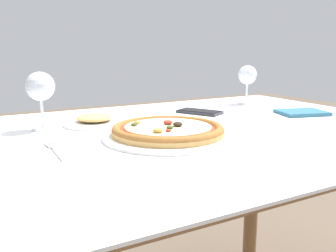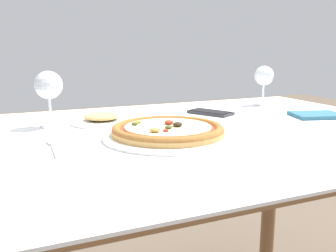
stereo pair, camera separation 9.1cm
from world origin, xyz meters
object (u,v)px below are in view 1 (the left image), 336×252
pizza_plate (168,131)px  side_plate (95,121)px  wine_glass_far_left (247,77)px  fork (56,150)px  wine_glass_far_right (40,88)px  dining_table (210,159)px  cell_phone (200,112)px

pizza_plate → side_plate: bearing=113.7°
wine_glass_far_left → fork: bearing=-158.2°
fork → wine_glass_far_right: wine_glass_far_right is taller
fork → side_plate: bearing=54.6°
fork → wine_glass_far_left: 0.87m
pizza_plate → side_plate: 0.26m
dining_table → wine_glass_far_right: size_ratio=7.72×
wine_glass_far_right → wine_glass_far_left: bearing=6.7°
dining_table → cell_phone: (0.09, 0.19, 0.10)m
pizza_plate → fork: size_ratio=1.89×
wine_glass_far_right → cell_phone: size_ratio=0.97×
fork → wine_glass_far_right: (0.02, 0.23, 0.11)m
fork → cell_phone: bearing=23.7°
dining_table → wine_glass_far_right: 0.50m
fork → cell_phone: (0.53, 0.23, 0.00)m
wine_glass_far_right → side_plate: (0.14, -0.01, -0.10)m
pizza_plate → fork: pizza_plate is taller
fork → wine_glass_far_left: wine_glass_far_left is taller
side_plate → wine_glass_far_right: bearing=178.0°
wine_glass_far_left → side_plate: wine_glass_far_left is taller
pizza_plate → dining_table: bearing=17.7°
pizza_plate → cell_phone: bearing=43.6°
dining_table → wine_glass_far_right: (-0.41, 0.19, 0.21)m
fork → cell_phone: size_ratio=1.06×
wine_glass_far_right → dining_table: bearing=-24.9°
dining_table → side_plate: side_plate is taller
fork → wine_glass_far_right: size_ratio=1.09×
dining_table → fork: fork is taller
cell_phone → side_plate: size_ratio=0.92×
pizza_plate → cell_phone: 0.36m
dining_table → fork: (-0.43, -0.04, 0.10)m
wine_glass_far_left → cell_phone: wine_glass_far_left is taller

